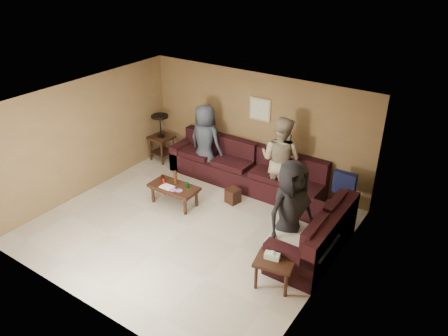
% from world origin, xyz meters
% --- Properties ---
extents(room, '(5.60, 5.50, 2.50)m').
position_xyz_m(room, '(0.00, 0.00, 1.66)').
color(room, '#B7B09B').
rests_on(room, ground).
extents(sectional_sofa, '(4.65, 2.90, 0.97)m').
position_xyz_m(sectional_sofa, '(0.81, 1.52, 0.33)').
color(sectional_sofa, black).
rests_on(sectional_sofa, ground).
extents(coffee_table, '(1.06, 0.54, 0.72)m').
position_xyz_m(coffee_table, '(-0.77, 0.49, 0.38)').
color(coffee_table, '#331B11').
rests_on(coffee_table, ground).
extents(end_table_left, '(0.56, 0.56, 1.20)m').
position_xyz_m(end_table_left, '(-2.40, 1.96, 0.63)').
color(end_table_left, '#331B11').
rests_on(end_table_left, ground).
extents(side_table_right, '(0.70, 0.61, 0.65)m').
position_xyz_m(side_table_right, '(2.13, -0.51, 0.43)').
color(side_table_right, '#331B11').
rests_on(side_table_right, ground).
extents(waste_bin, '(0.31, 0.31, 0.31)m').
position_xyz_m(waste_bin, '(0.21, 1.24, 0.16)').
color(waste_bin, '#331B11').
rests_on(waste_bin, ground).
extents(wall_art, '(0.52, 0.04, 0.52)m').
position_xyz_m(wall_art, '(0.10, 2.48, 1.70)').
color(wall_art, tan).
rests_on(wall_art, ground).
extents(person_left, '(0.89, 0.61, 1.75)m').
position_xyz_m(person_left, '(-1.00, 1.92, 0.87)').
color(person_left, '#313945').
rests_on(person_left, ground).
extents(person_middle, '(0.93, 0.73, 1.87)m').
position_xyz_m(person_middle, '(0.94, 1.92, 0.94)').
color(person_middle, gray).
rests_on(person_middle, ground).
extents(person_right, '(0.91, 1.07, 1.85)m').
position_xyz_m(person_right, '(1.98, 0.30, 0.93)').
color(person_right, black).
rests_on(person_right, ground).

